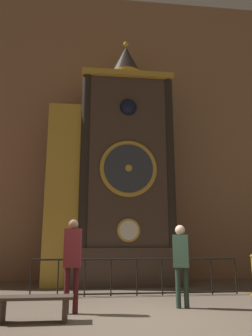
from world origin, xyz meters
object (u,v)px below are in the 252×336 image
at_px(clock_tower, 115,175).
at_px(visitor_far, 181,257).
at_px(visitor_bench, 34,303).
at_px(visitor_near, 72,256).

height_order(clock_tower, visitor_far, clock_tower).
distance_m(visitor_far, visitor_bench, 3.23).
height_order(visitor_far, visitor_bench, visitor_far).
xyz_separation_m(visitor_near, visitor_bench, (-0.62, -0.65, -0.79)).
height_order(visitor_near, visitor_bench, visitor_near).
bearing_deg(clock_tower, visitor_far, -73.94).
bearing_deg(visitor_far, visitor_near, -152.66).
relative_size(clock_tower, visitor_far, 5.15).
relative_size(visitor_far, visitor_bench, 1.28).
bearing_deg(visitor_near, visitor_far, 12.82).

